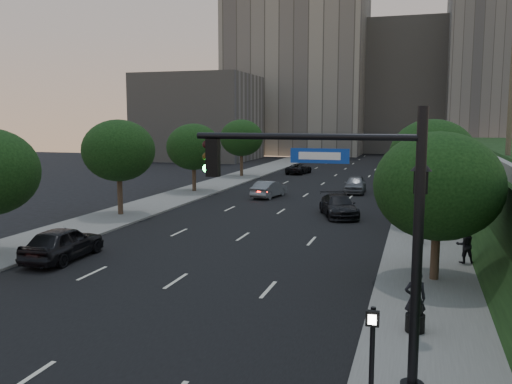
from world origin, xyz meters
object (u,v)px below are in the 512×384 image
(sedan_far_left, at_px, (299,169))
(pedestrian_c, at_px, (421,229))
(pedestrian_b, at_px, (465,245))
(street_lamp, at_px, (418,254))
(sedan_mid_left, at_px, (269,189))
(pedestrian_a, at_px, (415,299))
(traffic_signal_mast, at_px, (369,249))
(sedan_near_left, at_px, (63,243))
(sedan_far_right, at_px, (355,184))
(sedan_near_right, at_px, (339,206))

(sedan_far_left, xyz_separation_m, pedestrian_c, (14.44, -36.03, 0.30))
(sedan_far_left, bearing_deg, pedestrian_b, 121.66)
(sedan_far_left, height_order, pedestrian_c, pedestrian_c)
(street_lamp, bearing_deg, sedan_mid_left, 113.93)
(street_lamp, relative_size, pedestrian_a, 2.99)
(traffic_signal_mast, xyz_separation_m, sedan_mid_left, (-11.25, 32.08, -2.95))
(sedan_near_left, bearing_deg, pedestrian_b, -168.59)
(street_lamp, distance_m, pedestrian_c, 12.73)
(sedan_mid_left, relative_size, pedestrian_b, 2.61)
(sedan_far_left, xyz_separation_m, pedestrian_a, (14.21, -48.34, 0.46))
(sedan_mid_left, distance_m, sedan_far_right, 8.49)
(street_lamp, height_order, sedan_far_right, street_lamp)
(pedestrian_c, bearing_deg, sedan_far_left, -99.76)
(sedan_near_left, height_order, sedan_far_right, sedan_near_left)
(traffic_signal_mast, distance_m, street_lamp, 4.47)
(street_lamp, xyz_separation_m, sedan_near_right, (-5.27, 20.28, -1.88))
(street_lamp, bearing_deg, pedestrian_c, 89.09)
(street_lamp, bearing_deg, pedestrian_a, 93.91)
(pedestrian_a, bearing_deg, sedan_far_right, -93.85)
(sedan_near_left, xyz_separation_m, sedan_near_right, (11.00, 15.53, -0.07))
(traffic_signal_mast, distance_m, sedan_near_left, 17.82)
(traffic_signal_mast, bearing_deg, pedestrian_c, 85.48)
(pedestrian_a, bearing_deg, sedan_far_left, -87.11)
(sedan_near_right, distance_m, pedestrian_a, 20.66)
(sedan_far_left, bearing_deg, pedestrian_a, 115.58)
(sedan_near_right, distance_m, pedestrian_c, 9.42)
(street_lamp, distance_m, sedan_near_right, 21.04)
(sedan_far_left, relative_size, pedestrian_a, 2.43)
(sedan_far_right, distance_m, pedestrian_b, 25.01)
(sedan_far_left, distance_m, sedan_near_right, 29.74)
(sedan_far_right, bearing_deg, sedan_near_right, -90.92)
(sedan_far_left, distance_m, pedestrian_a, 50.38)
(pedestrian_a, relative_size, pedestrian_b, 1.11)
(traffic_signal_mast, relative_size, sedan_far_left, 1.53)
(traffic_signal_mast, xyz_separation_m, street_lamp, (1.13, 4.20, -1.04))
(street_lamp, xyz_separation_m, sedan_far_right, (-5.57, 32.95, -1.85))
(street_lamp, relative_size, sedan_mid_left, 1.27)
(sedan_far_right, xyz_separation_m, pedestrian_a, (5.54, -32.64, 0.30))
(sedan_far_left, xyz_separation_m, sedan_near_right, (8.96, -28.36, 0.12))
(pedestrian_c, bearing_deg, sedan_near_left, -6.08)
(sedan_mid_left, xyz_separation_m, pedestrian_c, (12.58, -15.27, 0.21))
(traffic_signal_mast, distance_m, sedan_far_right, 37.52)
(traffic_signal_mast, relative_size, pedestrian_b, 4.14)
(sedan_mid_left, bearing_deg, sedan_far_right, -133.47)
(street_lamp, xyz_separation_m, pedestrian_c, (0.20, 12.61, -1.70))
(traffic_signal_mast, height_order, pedestrian_a, traffic_signal_mast)
(street_lamp, xyz_separation_m, sedan_mid_left, (-12.37, 27.88, -1.91))
(sedan_near_right, bearing_deg, traffic_signal_mast, -99.76)
(sedan_far_right, bearing_deg, sedan_far_left, 116.68)
(pedestrian_a, xyz_separation_m, pedestrian_b, (2.12, 8.84, -0.09))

